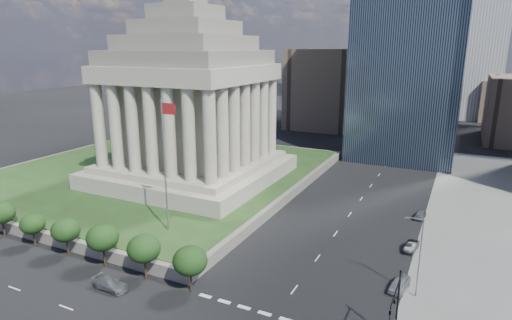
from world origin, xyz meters
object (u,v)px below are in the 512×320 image
Objects in this scene: suv_grey at (110,284)px; flagpole at (165,159)px; street_lamp_north at (419,253)px; war_memorial at (189,85)px; parked_sedan_near at (399,284)px; parked_sedan_far at (420,215)px; traffic_signal_ne at (395,305)px; parked_sedan_mid at (411,246)px.

flagpole is at bearing 8.35° from suv_grey.
war_memorial is at bearing 154.08° from street_lamp_north.
suv_grey is at bearing -144.98° from parked_sedan_near.
street_lamp_north is at bearing -78.91° from parked_sedan_far.
traffic_signal_ne is at bearing -76.18° from parked_sedan_near.
street_lamp_north is (35.16, 1.00, -7.45)m from flagpole.
parked_sedan_near is 1.16× the size of parked_sedan_far.
parked_sedan_far is (33.17, 26.63, -12.46)m from flagpole.
flagpole is at bearing -178.37° from street_lamp_north.
flagpole is 18.66m from suv_grey.
parked_sedan_mid reaches higher than parked_sedan_far.
parked_sedan_mid is (0.00, 11.55, -0.10)m from parked_sedan_near.
traffic_signal_ne is 23.96m from parked_sedan_mid.
flagpole is 2.00× the size of street_lamp_north.
parked_sedan_near is at bearing -26.17° from war_memorial.
traffic_signal_ne is at bearing -16.71° from flagpole.
parked_sedan_near is (31.76, 15.48, 0.06)m from suv_grey.
street_lamp_north is 26.19m from parked_sedan_far.
street_lamp_north is 2.62× the size of parked_sedan_far.
flagpole is 35.58m from parked_sedan_near.
traffic_signal_ne is 0.80× the size of street_lamp_north.
parked_sedan_far is at bearing 94.43° from street_lamp_north.
street_lamp_north is at bearing 85.81° from traffic_signal_ne.
street_lamp_north reaches higher than parked_sedan_mid.
traffic_signal_ne is (34.33, -10.30, -7.86)m from flagpole.
traffic_signal_ne reaches higher than suv_grey.
war_memorial is 54.92m from street_lamp_north.
suv_grey is at bearing -70.04° from war_memorial.
parked_sedan_near is at bearing -62.14° from suv_grey.
traffic_signal_ne is 1.80× the size of parked_sedan_near.
war_memorial is at bearing 21.83° from suv_grey.
parked_sedan_mid is at bearing -82.67° from parked_sedan_far.
flagpole is at bearing -168.15° from parked_sedan_near.
street_lamp_north is at bearing -10.22° from parked_sedan_near.
parked_sedan_mid is 1.05× the size of parked_sedan_far.
street_lamp_north reaches higher than traffic_signal_ne.
war_memorial reaches higher than flagpole.
parked_sedan_far is (-0.16, 24.99, -0.10)m from parked_sedan_near.
traffic_signal_ne reaches higher than parked_sedan_mid.
war_memorial is at bearing -170.03° from parked_sedan_far.
suv_grey is at bearing -83.52° from flagpole.
parked_sedan_far is (-1.16, 36.94, -4.60)m from traffic_signal_ne.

